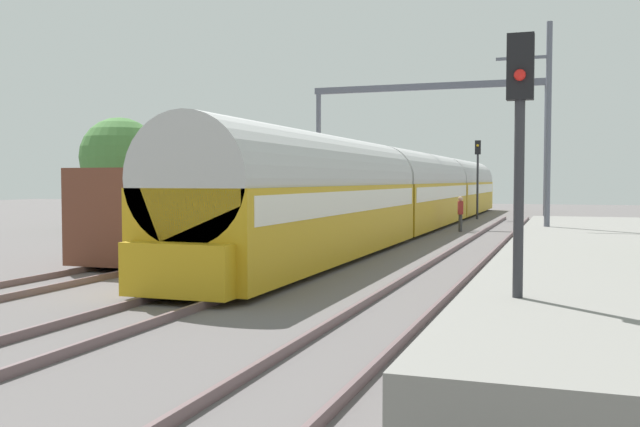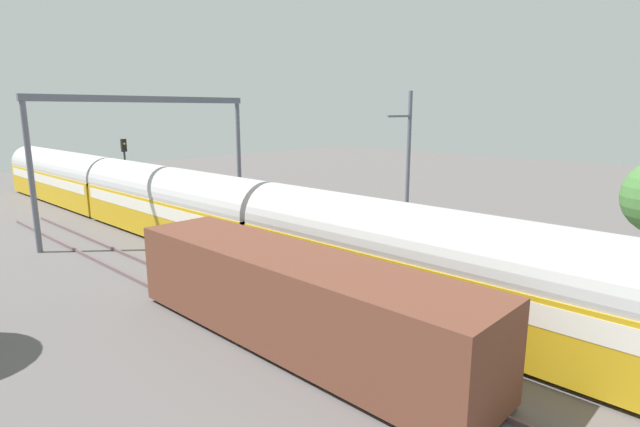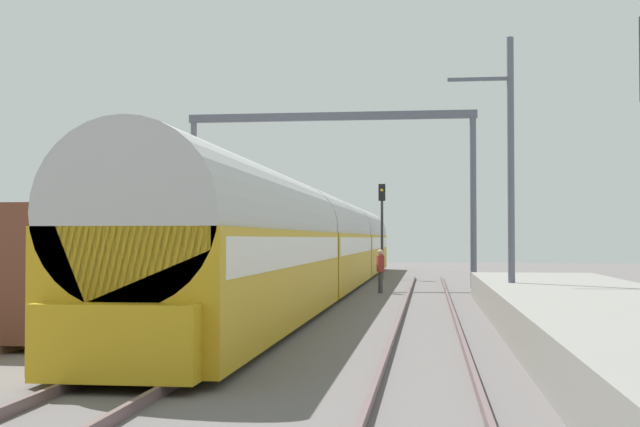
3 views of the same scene
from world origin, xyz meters
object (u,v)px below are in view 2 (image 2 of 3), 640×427
Objects in this scene: passenger_train at (173,203)px; freight_car at (293,299)px; railway_signal_far at (125,165)px; person_crossing at (231,218)px; catenary_gantry at (149,135)px.

freight_car is at bearing -106.78° from passenger_train.
railway_signal_far is (6.26, 24.14, 1.78)m from freight_car.
railway_signal_far is (-0.56, 11.66, 2.22)m from person_crossing.
freight_car is at bearing -104.54° from railway_signal_far.
passenger_train is at bearing -90.00° from catenary_gantry.
person_crossing is 11.88m from railway_signal_far.
person_crossing is at bearing -59.44° from catenary_gantry.
catenary_gantry is (-1.92, -7.46, 2.43)m from railway_signal_far.
freight_car is at bearing -104.60° from catenary_gantry.
freight_car reaches higher than person_crossing.
catenary_gantry is at bearing -104.41° from railway_signal_far.
catenary_gantry reaches higher than passenger_train.
person_crossing is (2.48, -1.92, -0.94)m from passenger_train.
catenary_gantry reaches higher than freight_car.
passenger_train is 28.44× the size of person_crossing.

